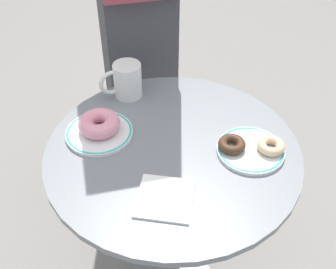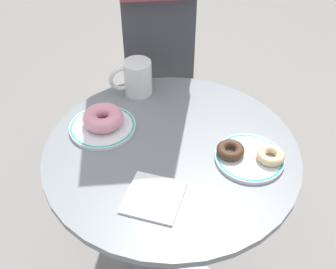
{
  "view_description": "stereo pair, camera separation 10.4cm",
  "coord_description": "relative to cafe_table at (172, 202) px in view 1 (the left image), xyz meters",
  "views": [
    {
      "loc": [
        0.03,
        -0.75,
        1.42
      ],
      "look_at": [
        -0.01,
        0.02,
        0.73
      ],
      "focal_mm": 44.39,
      "sensor_mm": 36.0,
      "label": 1
    },
    {
      "loc": [
        0.13,
        -0.74,
        1.42
      ],
      "look_at": [
        -0.01,
        0.02,
        0.73
      ],
      "focal_mm": 44.39,
      "sensor_mm": 36.0,
      "label": 2
    }
  ],
  "objects": [
    {
      "name": "donut_chocolate",
      "position": [
        0.15,
        0.0,
        0.23
      ],
      "size": [
        0.08,
        0.08,
        0.02
      ],
      "primitive_type": "torus",
      "rotation": [
        0.0,
        0.0,
        2.94
      ],
      "color": "#422819",
      "rests_on": "plate_right"
    },
    {
      "name": "donut_glazed",
      "position": [
        0.24,
        0.0,
        0.23
      ],
      "size": [
        0.09,
        0.09,
        0.02
      ],
      "primitive_type": "torus",
      "rotation": [
        0.0,
        0.0,
        3.69
      ],
      "color": "#E0B789",
      "rests_on": "plate_right"
    },
    {
      "name": "plate_left",
      "position": [
        -0.19,
        0.04,
        0.22
      ],
      "size": [
        0.17,
        0.17,
        0.01
      ],
      "color": "white",
      "rests_on": "cafe_table"
    },
    {
      "name": "donut_pink_frosted",
      "position": [
        -0.19,
        0.05,
        0.24
      ],
      "size": [
        0.15,
        0.15,
        0.04
      ],
      "primitive_type": "torus",
      "rotation": [
        0.0,
        0.0,
        3.89
      ],
      "color": "pink",
      "rests_on": "plate_left"
    },
    {
      "name": "plate_right",
      "position": [
        0.19,
        -0.0,
        0.22
      ],
      "size": [
        0.17,
        0.17,
        0.01
      ],
      "color": "white",
      "rests_on": "cafe_table"
    },
    {
      "name": "paper_napkin",
      "position": [
        -0.01,
        -0.16,
        0.21
      ],
      "size": [
        0.13,
        0.14,
        0.01
      ],
      "primitive_type": "cube",
      "rotation": [
        0.0,
        0.0,
        -0.1
      ],
      "color": "white",
      "rests_on": "cafe_table"
    },
    {
      "name": "cafe_table",
      "position": [
        0.0,
        0.0,
        0.0
      ],
      "size": [
        0.64,
        0.64,
        0.7
      ],
      "color": "slate",
      "rests_on": "ground"
    },
    {
      "name": "person_figure",
      "position": [
        -0.16,
        0.54,
        0.34
      ],
      "size": [
        0.33,
        0.47,
        1.7
      ],
      "color": "#3D3D42",
      "rests_on": "ground"
    },
    {
      "name": "coffee_mug",
      "position": [
        -0.14,
        0.22,
        0.26
      ],
      "size": [
        0.12,
        0.09,
        0.1
      ],
      "color": "white",
      "rests_on": "cafe_table"
    }
  ]
}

